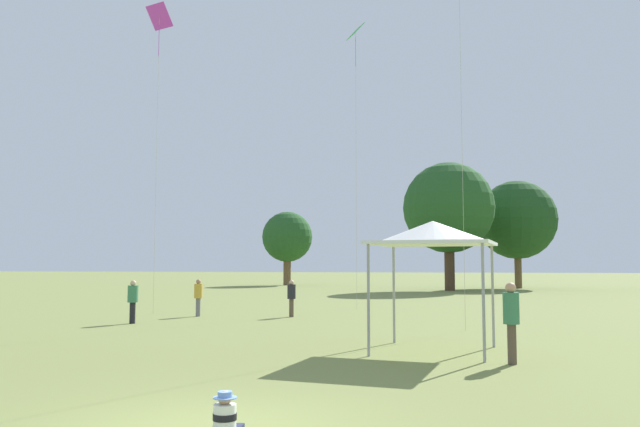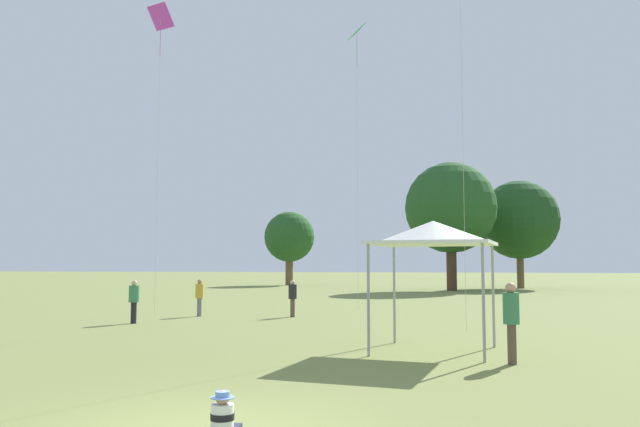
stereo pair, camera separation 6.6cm
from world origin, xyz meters
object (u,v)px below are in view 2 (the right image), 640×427
at_px(person_standing_0, 134,298).
at_px(person_standing_4, 200,294).
at_px(kite_1, 161,26).
at_px(distant_tree_2, 519,220).
at_px(kite_4, 357,43).
at_px(distant_tree_0, 289,237).
at_px(seated_toddler, 223,417).
at_px(distant_tree_1, 451,208).
at_px(canopy_tent, 433,234).
at_px(person_standing_1, 293,295).
at_px(person_standing_2, 511,315).

xyz_separation_m(person_standing_0, person_standing_4, (1.16, 3.44, -0.02)).
bearing_deg(person_standing_0, kite_1, 108.70).
bearing_deg(distant_tree_2, person_standing_4, -116.39).
xyz_separation_m(person_standing_4, kite_4, (5.98, 5.21, 12.23)).
distance_m(person_standing_0, kite_4, 16.58).
relative_size(person_standing_4, kite_4, 0.11).
height_order(kite_1, distant_tree_0, kite_1).
height_order(seated_toddler, person_standing_0, person_standing_0).
bearing_deg(distant_tree_1, distant_tree_2, 45.01).
distance_m(canopy_tent, distant_tree_2, 42.88).
height_order(person_standing_0, kite_4, kite_4).
relative_size(person_standing_1, distant_tree_2, 0.16).
distance_m(distant_tree_1, distant_tree_2, 8.60).
bearing_deg(person_standing_1, distant_tree_1, 154.24).
bearing_deg(kite_4, canopy_tent, 29.09).
height_order(person_standing_1, distant_tree_2, distant_tree_2).
xyz_separation_m(canopy_tent, distant_tree_1, (0.71, 36.16, 3.82)).
bearing_deg(distant_tree_0, person_standing_1, -75.49).
xyz_separation_m(person_standing_1, distant_tree_0, (-9.58, 37.02, 4.01)).
relative_size(seated_toddler, person_standing_0, 0.36).
bearing_deg(canopy_tent, person_standing_2, -44.77).
relative_size(person_standing_0, distant_tree_2, 0.16).
bearing_deg(seated_toddler, distant_tree_1, 81.95).
distance_m(person_standing_2, person_standing_4, 15.55).
xyz_separation_m(person_standing_0, kite_4, (7.14, 8.65, 12.21)).
distance_m(person_standing_0, distant_tree_0, 41.37).
relative_size(seated_toddler, distant_tree_2, 0.06).
xyz_separation_m(person_standing_2, person_standing_4, (-11.57, 10.38, -0.15)).
relative_size(kite_1, kite_4, 0.98).
distance_m(person_standing_1, distant_tree_1, 28.42).
xyz_separation_m(kite_4, distant_tree_1, (4.60, 22.25, -6.37)).
distance_m(seated_toddler, person_standing_1, 17.85).
relative_size(seated_toddler, distant_tree_1, 0.05).
relative_size(kite_1, distant_tree_2, 1.43).
bearing_deg(person_standing_0, distant_tree_1, 71.88).
xyz_separation_m(kite_4, distant_tree_0, (-11.65, 32.28, -8.23)).
height_order(seated_toddler, kite_1, kite_1).
relative_size(person_standing_0, distant_tree_0, 0.21).
height_order(canopy_tent, distant_tree_1, distant_tree_1).
relative_size(person_standing_4, distant_tree_0, 0.20).
bearing_deg(person_standing_1, kite_1, -103.07).
bearing_deg(person_standing_4, person_standing_1, 129.86).
bearing_deg(canopy_tent, person_standing_0, 154.49).
relative_size(person_standing_1, kite_1, 0.11).
bearing_deg(person_standing_0, person_standing_4, 74.04).
distance_m(person_standing_0, canopy_tent, 12.38).
bearing_deg(kite_4, person_standing_1, -10.15).
distance_m(person_standing_1, person_standing_2, 13.29).
distance_m(person_standing_4, distant_tree_1, 30.01).
height_order(seated_toddler, person_standing_1, person_standing_1).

